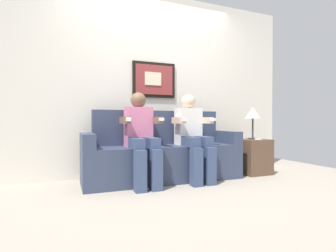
# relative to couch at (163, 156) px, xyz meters

# --- Properties ---
(ground_plane) EXTENTS (5.74, 5.74, 0.00)m
(ground_plane) POSITION_rel_couch_xyz_m (0.00, -0.33, -0.31)
(ground_plane) COLOR #9E9384
(back_wall_assembly) EXTENTS (4.41, 0.10, 2.60)m
(back_wall_assembly) POSITION_rel_couch_xyz_m (0.00, 0.44, 0.99)
(back_wall_assembly) COLOR silver
(back_wall_assembly) RESTS_ON ground_plane
(couch) EXTENTS (2.01, 0.58, 0.90)m
(couch) POSITION_rel_couch_xyz_m (0.00, 0.00, 0.00)
(couch) COLOR #333D56
(couch) RESTS_ON ground_plane
(person_on_left) EXTENTS (0.46, 0.56, 1.11)m
(person_on_left) POSITION_rel_couch_xyz_m (-0.34, -0.17, 0.29)
(person_on_left) COLOR pink
(person_on_left) RESTS_ON ground_plane
(person_on_right) EXTENTS (0.46, 0.56, 1.11)m
(person_on_right) POSITION_rel_couch_xyz_m (0.34, -0.17, 0.29)
(person_on_right) COLOR white
(person_on_right) RESTS_ON ground_plane
(side_table_right) EXTENTS (0.40, 0.40, 0.50)m
(side_table_right) POSITION_rel_couch_xyz_m (1.36, -0.11, -0.06)
(side_table_right) COLOR brown
(side_table_right) RESTS_ON ground_plane
(table_lamp) EXTENTS (0.22, 0.22, 0.46)m
(table_lamp) POSITION_rel_couch_xyz_m (1.33, -0.12, 0.55)
(table_lamp) COLOR #333338
(table_lamp) RESTS_ON side_table_right
(spare_remote_on_table) EXTENTS (0.04, 0.13, 0.02)m
(spare_remote_on_table) POSITION_rel_couch_xyz_m (1.33, -0.22, 0.20)
(spare_remote_on_table) COLOR white
(spare_remote_on_table) RESTS_ON side_table_right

